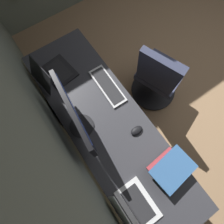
{
  "coord_description": "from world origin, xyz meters",
  "views": [
    {
      "loc": [
        -0.25,
        1.96,
        2.18
      ],
      "look_at": [
        0.09,
        1.73,
        0.95
      ],
      "focal_mm": 28.96,
      "sensor_mm": 36.0,
      "label": 1
    }
  ],
  "objects_px": {
    "monitor_primary": "(76,117)",
    "laptop_left": "(52,73)",
    "mouse_main": "(137,130)",
    "book_stack_near": "(171,169)",
    "keyboard_main": "(108,86)",
    "office_chair": "(158,78)",
    "drawer_pedestal": "(85,104)",
    "laptop_leftmost": "(133,210)"
  },
  "relations": [
    {
      "from": "monitor_primary",
      "to": "laptop_left",
      "type": "xyz_separation_m",
      "value": [
        0.54,
        -0.03,
        -0.21
      ]
    },
    {
      "from": "monitor_primary",
      "to": "laptop_leftmost",
      "type": "height_order",
      "value": "monitor_primary"
    },
    {
      "from": "laptop_leftmost",
      "to": "office_chair",
      "type": "relative_size",
      "value": 0.33
    },
    {
      "from": "laptop_left",
      "to": "drawer_pedestal",
      "type": "bearing_deg",
      "value": -152.47
    },
    {
      "from": "laptop_leftmost",
      "to": "laptop_left",
      "type": "distance_m",
      "value": 1.27
    },
    {
      "from": "laptop_leftmost",
      "to": "book_stack_near",
      "type": "relative_size",
      "value": 0.99
    },
    {
      "from": "book_stack_near",
      "to": "mouse_main",
      "type": "bearing_deg",
      "value": 3.35
    },
    {
      "from": "laptop_leftmost",
      "to": "laptop_left",
      "type": "height_order",
      "value": "laptop_left"
    },
    {
      "from": "drawer_pedestal",
      "to": "laptop_left",
      "type": "height_order",
      "value": "laptop_left"
    },
    {
      "from": "laptop_left",
      "to": "laptop_leftmost",
      "type": "bearing_deg",
      "value": 177.63
    },
    {
      "from": "mouse_main",
      "to": "book_stack_near",
      "type": "xyz_separation_m",
      "value": [
        -0.38,
        -0.02,
        0.04
      ]
    },
    {
      "from": "drawer_pedestal",
      "to": "laptop_leftmost",
      "type": "distance_m",
      "value": 1.13
    },
    {
      "from": "drawer_pedestal",
      "to": "book_stack_near",
      "type": "relative_size",
      "value": 2.15
    },
    {
      "from": "monitor_primary",
      "to": "keyboard_main",
      "type": "height_order",
      "value": "monitor_primary"
    },
    {
      "from": "drawer_pedestal",
      "to": "book_stack_near",
      "type": "height_order",
      "value": "book_stack_near"
    },
    {
      "from": "keyboard_main",
      "to": "office_chair",
      "type": "height_order",
      "value": "office_chair"
    },
    {
      "from": "monitor_primary",
      "to": "laptop_left",
      "type": "bearing_deg",
      "value": -3.25
    },
    {
      "from": "laptop_left",
      "to": "mouse_main",
      "type": "height_order",
      "value": "laptop_left"
    },
    {
      "from": "office_chair",
      "to": "laptop_leftmost",
      "type": "bearing_deg",
      "value": 129.48
    },
    {
      "from": "book_stack_near",
      "to": "monitor_primary",
      "type": "bearing_deg",
      "value": 28.85
    },
    {
      "from": "mouse_main",
      "to": "office_chair",
      "type": "bearing_deg",
      "value": -59.04
    },
    {
      "from": "keyboard_main",
      "to": "book_stack_near",
      "type": "distance_m",
      "value": 0.85
    },
    {
      "from": "book_stack_near",
      "to": "laptop_left",
      "type": "bearing_deg",
      "value": 15.52
    },
    {
      "from": "office_chair",
      "to": "monitor_primary",
      "type": "bearing_deg",
      "value": 94.48
    },
    {
      "from": "monitor_primary",
      "to": "laptop_leftmost",
      "type": "distance_m",
      "value": 0.75
    },
    {
      "from": "mouse_main",
      "to": "book_stack_near",
      "type": "relative_size",
      "value": 0.32
    },
    {
      "from": "laptop_leftmost",
      "to": "laptop_left",
      "type": "relative_size",
      "value": 0.89
    },
    {
      "from": "laptop_leftmost",
      "to": "laptop_left",
      "type": "xyz_separation_m",
      "value": [
        1.27,
        -0.05,
        0.0
      ]
    },
    {
      "from": "monitor_primary",
      "to": "office_chair",
      "type": "height_order",
      "value": "monitor_primary"
    },
    {
      "from": "mouse_main",
      "to": "monitor_primary",
      "type": "bearing_deg",
      "value": 50.27
    },
    {
      "from": "book_stack_near",
      "to": "office_chair",
      "type": "relative_size",
      "value": 0.33
    },
    {
      "from": "keyboard_main",
      "to": "mouse_main",
      "type": "height_order",
      "value": "mouse_main"
    },
    {
      "from": "monitor_primary",
      "to": "laptop_leftmost",
      "type": "xyz_separation_m",
      "value": [
        -0.72,
        0.02,
        -0.21
      ]
    },
    {
      "from": "drawer_pedestal",
      "to": "laptop_left",
      "type": "distance_m",
      "value": 0.51
    },
    {
      "from": "laptop_left",
      "to": "office_chair",
      "type": "relative_size",
      "value": 0.37
    },
    {
      "from": "drawer_pedestal",
      "to": "office_chair",
      "type": "height_order",
      "value": "office_chair"
    },
    {
      "from": "drawer_pedestal",
      "to": "mouse_main",
      "type": "height_order",
      "value": "mouse_main"
    },
    {
      "from": "keyboard_main",
      "to": "laptop_left",
      "type": "bearing_deg",
      "value": 43.65
    },
    {
      "from": "laptop_leftmost",
      "to": "mouse_main",
      "type": "bearing_deg",
      "value": -40.01
    },
    {
      "from": "drawer_pedestal",
      "to": "mouse_main",
      "type": "xyz_separation_m",
      "value": [
        -0.59,
        -0.19,
        0.4
      ]
    },
    {
      "from": "laptop_left",
      "to": "mouse_main",
      "type": "bearing_deg",
      "value": -159.29
    },
    {
      "from": "laptop_left",
      "to": "keyboard_main",
      "type": "relative_size",
      "value": 0.85
    }
  ]
}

